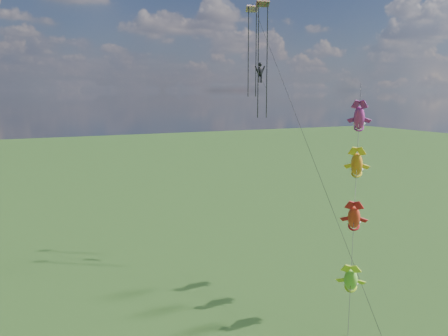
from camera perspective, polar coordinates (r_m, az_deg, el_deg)
name	(u,v)px	position (r m, az deg, el deg)	size (l,w,h in m)	color
fish_windsock_rig	(355,191)	(33.34, 14.78, -2.53)	(10.73, 11.98, 15.88)	brown
parafoil_rig	(262,63)	(41.41, 4.37, 11.83)	(1.82, 17.54, 22.67)	brown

